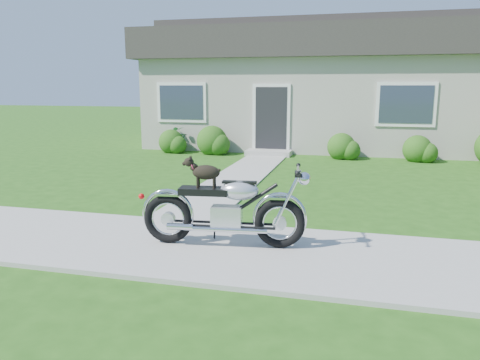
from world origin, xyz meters
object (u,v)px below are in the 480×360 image
object	(u,v)px
potted_plant_left	(176,140)
potted_plant_right	(344,148)
motorcycle_with_dog	(226,208)
house	(327,85)

from	to	relation	value
potted_plant_left	potted_plant_right	bearing A→B (deg)	0.00
potted_plant_left	motorcycle_with_dog	size ratio (longest dim) A/B	0.36
house	potted_plant_left	size ratio (longest dim) A/B	15.83
potted_plant_left	house	bearing A→B (deg)	37.00
house	motorcycle_with_dog	distance (m)	12.02
potted_plant_right	motorcycle_with_dog	bearing A→B (deg)	-98.38
house	potted_plant_right	size ratio (longest dim) A/B	19.14
potted_plant_left	potted_plant_right	xyz separation A→B (m)	(5.37, 0.00, -0.07)
house	potted_plant_left	bearing A→B (deg)	-143.00
potted_plant_right	motorcycle_with_dog	xyz separation A→B (m)	(-1.25, -8.46, 0.22)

